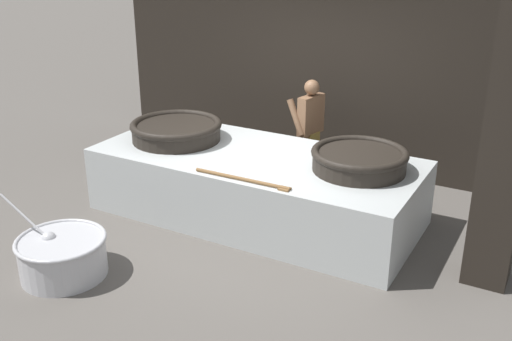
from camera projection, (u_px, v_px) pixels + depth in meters
ground_plane at (256, 215)px, 7.59m from camera, size 60.00×60.00×0.00m
back_wall at (331, 15)px, 8.53m from camera, size 7.02×0.24×4.46m
hearth_platform at (256, 186)px, 7.44m from camera, size 3.98×1.74×0.81m
giant_wok_near at (176, 130)px, 7.77m from camera, size 1.19×1.19×0.25m
giant_wok_far at (359, 159)px, 6.78m from camera, size 1.10×1.10×0.25m
stirring_paddle at (246, 180)px, 6.52m from camera, size 1.17×0.10×0.04m
cook at (310, 128)px, 8.27m from camera, size 0.40×0.58×1.49m
prep_bowl_vegetables at (62, 255)px, 6.19m from camera, size 1.20×0.93×0.80m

